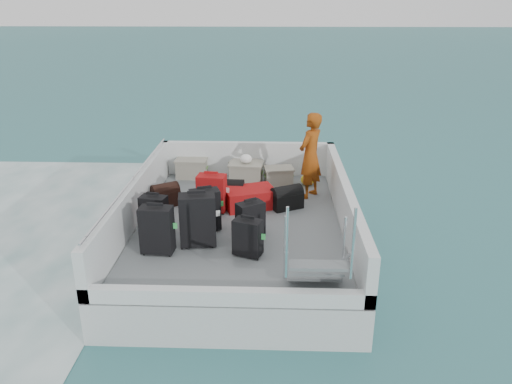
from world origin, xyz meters
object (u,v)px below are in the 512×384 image
suitcase_4 (205,210)px  suitcase_6 (248,238)px  crate_0 (192,169)px  crate_1 (246,170)px  suitcase_5 (212,194)px  crate_3 (279,177)px  suitcase_8 (250,198)px  suitcase_1 (154,215)px  crate_2 (246,173)px  suitcase_0 (157,231)px  passenger (310,156)px  suitcase_3 (198,221)px  suitcase_7 (250,220)px

suitcase_4 → suitcase_6: suitcase_4 is taller
suitcase_4 → crate_0: size_ratio=1.11×
crate_1 → suitcase_5: bearing=-105.3°
crate_1 → crate_3: 0.77m
suitcase_8 → crate_3: (0.53, 1.20, -0.01)m
suitcase_1 → suitcase_4: (0.79, 0.14, 0.03)m
crate_0 → crate_2: size_ratio=0.97×
suitcase_0 → crate_1: (1.10, 3.35, -0.19)m
suitcase_1 → crate_1: bearing=75.9°
suitcase_4 → suitcase_5: bearing=70.4°
suitcase_6 → passenger: (1.03, 2.38, 0.52)m
suitcase_1 → crate_0: size_ratio=1.01×
suitcase_1 → suitcase_5: 1.20m
suitcase_8 → crate_3: bearing=-43.1°
suitcase_0 → suitcase_8: (1.25, 1.79, -0.19)m
suitcase_0 → crate_2: bearing=74.4°
suitcase_0 → crate_0: size_ratio=1.18×
crate_2 → crate_3: crate_2 is taller
suitcase_0 → suitcase_4: suitcase_0 is taller
suitcase_4 → suitcase_6: bearing=-67.9°
suitcase_3 → passenger: size_ratio=0.50×
suitcase_1 → suitcase_8: 1.83m
suitcase_1 → crate_2: 2.74m
crate_0 → passenger: size_ratio=0.38×
suitcase_4 → suitcase_5: 0.75m
suitcase_8 → crate_1: 1.57m
crate_2 → suitcase_4: bearing=-103.1°
crate_3 → suitcase_1: bearing=-130.3°
suitcase_7 → crate_2: 2.53m
suitcase_0 → crate_0: 3.36m
suitcase_1 → suitcase_6: suitcase_1 is taller
suitcase_4 → suitcase_8: suitcase_4 is taller
suitcase_4 → suitcase_7: (0.73, -0.25, -0.05)m
suitcase_6 → crate_2: suitcase_6 is taller
crate_3 → passenger: size_ratio=0.33×
suitcase_4 → crate_3: (1.18, 2.18, -0.18)m
suitcase_3 → crate_3: bearing=56.8°
suitcase_7 → suitcase_1: bearing=142.4°
suitcase_6 → suitcase_8: bearing=112.6°
suitcase_8 → crate_2: 1.29m
suitcase_4 → crate_1: suitcase_4 is taller
suitcase_0 → suitcase_1: 0.70m
suitcase_1 → suitcase_3: bearing=-16.3°
suitcase_6 → suitcase_7: size_ratio=0.96×
suitcase_3 → suitcase_5: suitcase_3 is taller
crate_0 → suitcase_1: bearing=-93.5°
suitcase_0 → suitcase_5: size_ratio=1.08×
passenger → crate_0: bearing=-77.8°
suitcase_3 → suitcase_8: bearing=56.3°
suitcase_6 → crate_2: size_ratio=0.89×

